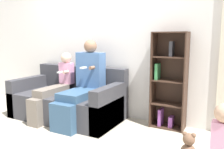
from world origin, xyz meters
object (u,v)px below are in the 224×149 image
adult_seated (83,82)px  toddler_standing (223,140)px  couch (69,101)px  bookshelf (169,82)px  child_seated (54,86)px  teddy_bear (188,149)px

adult_seated → toddler_standing: 2.11m
couch → bookshelf: bearing=13.2°
couch → child_seated: child_seated is taller
toddler_standing → couch: bearing=161.3°
child_seated → teddy_bear: 2.25m
child_seated → bookshelf: size_ratio=0.76×
child_seated → toddler_standing: bearing=-14.7°
couch → bookshelf: 1.62m
adult_seated → teddy_bear: size_ratio=3.80×
couch → bookshelf: bookshelf is taller
child_seated → bookshelf: 1.79m
child_seated → toddler_standing: 2.58m
teddy_bear → adult_seated: bearing=163.6°
couch → toddler_standing: 2.44m
child_seated → teddy_bear: size_ratio=3.15×
toddler_standing → teddy_bear: size_ratio=2.22×
couch → adult_seated: adult_seated is taller
adult_seated → teddy_bear: adult_seated is taller
couch → toddler_standing: couch is taller
child_seated → teddy_bear: child_seated is taller
teddy_bear → child_seated: bearing=168.9°
bookshelf → child_seated: bearing=-164.1°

